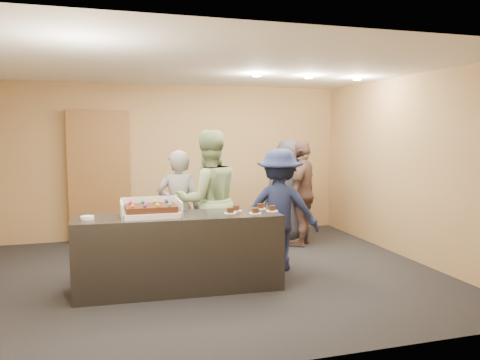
{
  "coord_description": "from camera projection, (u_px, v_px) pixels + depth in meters",
  "views": [
    {
      "loc": [
        -1.33,
        -5.88,
        1.89
      ],
      "look_at": [
        0.41,
        0.0,
        1.24
      ],
      "focal_mm": 35.0,
      "sensor_mm": 36.0,
      "label": 1
    }
  ],
  "objects": [
    {
      "name": "person_dark_suit",
      "position": [
        289.0,
        191.0,
        7.84
      ],
      "size": [
        0.91,
        0.64,
        1.76
      ],
      "primitive_type": "imported",
      "rotation": [
        0.0,
        0.0,
        3.05
      ],
      "color": "#2A2A2F",
      "rests_on": "floor"
    },
    {
      "name": "storage_cabinet",
      "position": [
        99.0,
        176.0,
        7.97
      ],
      "size": [
        1.02,
        0.15,
        2.24
      ],
      "primitive_type": "cube",
      "color": "brown",
      "rests_on": "floor"
    },
    {
      "name": "person_sage_man",
      "position": [
        208.0,
        201.0,
        6.3
      ],
      "size": [
        0.99,
        0.81,
        1.9
      ],
      "primitive_type": "imported",
      "rotation": [
        0.0,
        0.0,
        3.25
      ],
      "color": "#8DAA77",
      "rests_on": "floor"
    },
    {
      "name": "serving_counter",
      "position": [
        180.0,
        252.0,
        5.56
      ],
      "size": [
        2.43,
        0.83,
        0.9
      ],
      "primitive_type": "cube",
      "rotation": [
        0.0,
        0.0,
        -0.05
      ],
      "color": "black",
      "rests_on": "floor"
    },
    {
      "name": "slice_e",
      "position": [
        272.0,
        209.0,
        5.77
      ],
      "size": [
        0.15,
        0.15,
        0.07
      ],
      "color": "white",
      "rests_on": "serving_counter"
    },
    {
      "name": "room",
      "position": [
        210.0,
        173.0,
        6.03
      ],
      "size": [
        6.04,
        6.0,
        2.7
      ],
      "color": "black",
      "rests_on": "ground"
    },
    {
      "name": "plate_stack",
      "position": [
        87.0,
        218.0,
        5.24
      ],
      "size": [
        0.15,
        0.15,
        0.04
      ],
      "primitive_type": "cylinder",
      "color": "white",
      "rests_on": "serving_counter"
    },
    {
      "name": "sheet_cake",
      "position": [
        151.0,
        208.0,
        5.41
      ],
      "size": [
        0.58,
        0.4,
        0.11
      ],
      "color": "#33190B",
      "rests_on": "cake_box"
    },
    {
      "name": "person_navy_man",
      "position": [
        280.0,
        209.0,
        6.36
      ],
      "size": [
        1.22,
        0.99,
        1.65
      ],
      "primitive_type": "imported",
      "rotation": [
        0.0,
        0.0,
        2.72
      ],
      "color": "#192144",
      "rests_on": "floor"
    },
    {
      "name": "person_server_grey",
      "position": [
        179.0,
        210.0,
        6.37
      ],
      "size": [
        0.68,
        0.54,
        1.63
      ],
      "primitive_type": "imported",
      "rotation": [
        0.0,
        0.0,
        2.87
      ],
      "color": "gray",
      "rests_on": "floor"
    },
    {
      "name": "slice_c",
      "position": [
        255.0,
        212.0,
        5.6
      ],
      "size": [
        0.15,
        0.15,
        0.07
      ],
      "color": "white",
      "rests_on": "serving_counter"
    },
    {
      "name": "cake_box",
      "position": [
        151.0,
        212.0,
        5.44
      ],
      "size": [
        0.68,
        0.47,
        0.2
      ],
      "color": "white",
      "rests_on": "serving_counter"
    },
    {
      "name": "slice_a",
      "position": [
        230.0,
        211.0,
        5.62
      ],
      "size": [
        0.15,
        0.15,
        0.07
      ],
      "color": "white",
      "rests_on": "serving_counter"
    },
    {
      "name": "slice_d",
      "position": [
        260.0,
        207.0,
        5.93
      ],
      "size": [
        0.15,
        0.15,
        0.07
      ],
      "color": "white",
      "rests_on": "serving_counter"
    },
    {
      "name": "slice_b",
      "position": [
        236.0,
        209.0,
        5.78
      ],
      "size": [
        0.15,
        0.15,
        0.07
      ],
      "color": "white",
      "rests_on": "serving_counter"
    },
    {
      "name": "ceiling_spotlights",
      "position": [
        309.0,
        77.0,
        6.82
      ],
      "size": [
        1.72,
        0.12,
        0.03
      ],
      "color": "#FFEAC6",
      "rests_on": "ceiling"
    },
    {
      "name": "person_brown_extra",
      "position": [
        302.0,
        193.0,
        7.7
      ],
      "size": [
        0.98,
        1.05,
        1.74
      ],
      "primitive_type": "imported",
      "rotation": [
        0.0,
        0.0,
        4.02
      ],
      "color": "brown",
      "rests_on": "floor"
    }
  ]
}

